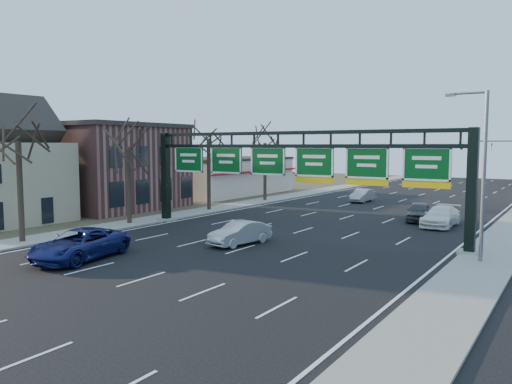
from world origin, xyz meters
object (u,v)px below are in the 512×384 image
Objects in this scene: car_blue_suv at (80,244)px; car_white_wagon at (441,216)px; sign_gantry at (292,168)px; car_silver_sedan at (240,233)px.

car_white_wagon is (13.74, 22.36, -0.06)m from car_blue_suv.
sign_gantry is 6.27m from car_silver_sedan.
sign_gantry reaches higher than car_silver_sedan.
car_silver_sedan is (4.88, 8.18, -0.10)m from car_blue_suv.
car_silver_sedan is at bearing -121.58° from car_white_wagon.
car_silver_sedan is 0.83× the size of car_white_wagon.
car_blue_suv reaches higher than car_silver_sedan.
sign_gantry is 5.59× the size of car_silver_sedan.
car_white_wagon is (8.86, 14.18, 0.04)m from car_silver_sedan.
car_blue_suv is 1.35× the size of car_silver_sedan.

